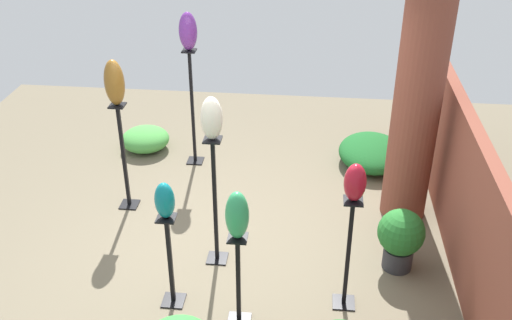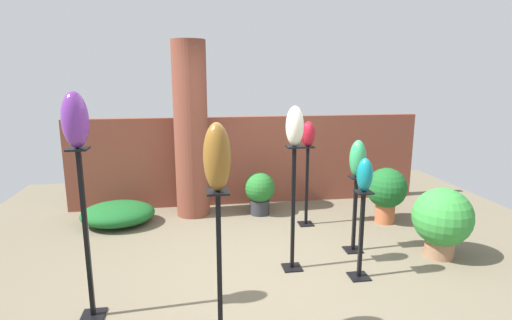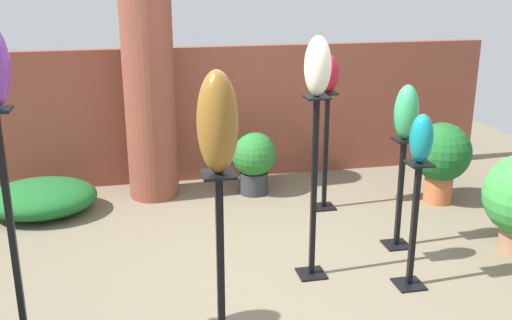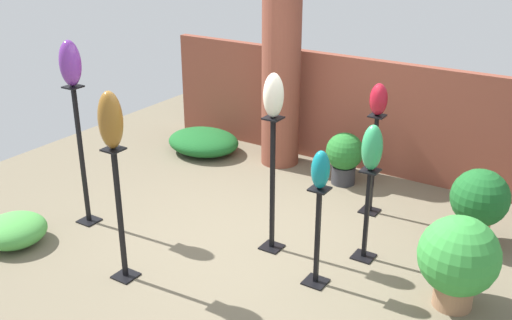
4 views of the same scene
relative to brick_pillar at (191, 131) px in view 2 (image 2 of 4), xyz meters
The scene contains 19 objects.
ground_plane 2.44m from the brick_pillar, 64.47° to the right, with size 8.00×8.00×0.00m, color #6B604C.
brick_wall_back 1.14m from the brick_pillar, 25.26° to the left, with size 5.60×0.12×1.41m, color brown.
brick_pillar is the anchor object (origin of this frame).
pedestal_jade 2.61m from the brick_pillar, 40.30° to the right, with size 0.20×0.20×0.91m.
pedestal_violet 2.72m from the brick_pillar, 109.01° to the right, with size 0.20×0.20×1.49m.
pedestal_teal 2.91m from the brick_pillar, 52.68° to the right, with size 0.20×0.20×0.93m.
pedestal_bronze 3.15m from the brick_pillar, 86.18° to the right, with size 0.20×0.20×1.25m.
pedestal_ruby 1.86m from the brick_pillar, 23.68° to the right, with size 0.20×0.20×1.11m.
pedestal_ivory 2.28m from the brick_pillar, 61.29° to the right, with size 0.20×0.20×1.35m.
art_vase_jade 2.47m from the brick_pillar, 40.30° to the right, with size 0.19×0.19×0.43m, color #2D9356.
art_vase_violet 2.69m from the brick_pillar, 109.01° to the right, with size 0.20×0.21×0.45m, color #6B2D8C.
art_vase_teal 2.79m from the brick_pillar, 52.68° to the right, with size 0.15×0.17×0.33m, color #0F727A.
art_vase_bronze 3.08m from the brick_pillar, 86.18° to the right, with size 0.20×0.21×0.49m, color brown.
art_vase_ruby 1.70m from the brick_pillar, 23.68° to the right, with size 0.18×0.18×0.34m, color maroon.
art_vase_ivory 2.21m from the brick_pillar, 61.29° to the right, with size 0.18×0.19×0.41m, color beige.
potted_plant_back_center 3.48m from the brick_pillar, 34.01° to the right, with size 0.66×0.66×0.81m.
potted_plant_near_pillar 1.35m from the brick_pillar, ahead, with size 0.45×0.45×0.64m.
potted_plant_front_right 2.91m from the brick_pillar, 15.83° to the right, with size 0.56×0.56×0.79m.
foliage_bed_east 1.55m from the brick_pillar, 165.12° to the right, with size 1.01×0.83×0.31m, color #195923.
Camera 2 is at (-0.84, -3.93, 2.05)m, focal length 28.00 mm.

